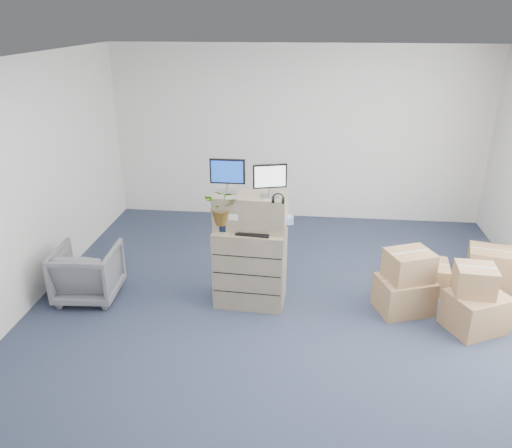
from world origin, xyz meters
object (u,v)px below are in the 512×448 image
object	(u,v)px
filing_cabinet_lower	(250,266)
monitor_right	(270,179)
monitor_left	(227,174)
potted_plant	(224,211)
water_bottle	(253,218)
office_chair	(87,270)
keyboard	(253,233)

from	to	relation	value
filing_cabinet_lower	monitor_right	size ratio (longest dim) A/B	2.58
monitor_left	potted_plant	size ratio (longest dim) A/B	0.77
monitor_left	monitor_right	world-z (taller)	monitor_left
water_bottle	office_chair	bearing A→B (deg)	-176.14
potted_plant	keyboard	bearing A→B (deg)	-10.52
monitor_right	water_bottle	xyz separation A→B (m)	(-0.19, 0.03, -0.49)
office_chair	monitor_left	bearing A→B (deg)	-177.39
monitor_left	water_bottle	bearing A→B (deg)	-9.28
monitor_left	monitor_right	xyz separation A→B (m)	(0.48, -0.08, -0.01)
office_chair	potted_plant	bearing A→B (deg)	177.83
keyboard	water_bottle	size ratio (longest dim) A/B	1.54
filing_cabinet_lower	office_chair	bearing A→B (deg)	-173.66
filing_cabinet_lower	monitor_left	distance (m)	1.13
monitor_left	water_bottle	size ratio (longest dim) A/B	1.59
filing_cabinet_lower	keyboard	size ratio (longest dim) A/B	2.48
filing_cabinet_lower	potted_plant	xyz separation A→B (m)	(-0.29, -0.07, 0.71)
potted_plant	filing_cabinet_lower	bearing A→B (deg)	12.63
keyboard	monitor_right	bearing A→B (deg)	43.96
monitor_right	water_bottle	world-z (taller)	monitor_right
water_bottle	office_chair	distance (m)	2.12
keyboard	office_chair	size ratio (longest dim) A/B	0.52
filing_cabinet_lower	monitor_left	world-z (taller)	monitor_left
monitor_left	water_bottle	xyz separation A→B (m)	(0.29, -0.05, -0.50)
filing_cabinet_lower	water_bottle	world-z (taller)	water_bottle
monitor_left	office_chair	world-z (taller)	monitor_left
filing_cabinet_lower	keyboard	bearing A→B (deg)	-65.51
monitor_right	water_bottle	size ratio (longest dim) A/B	1.48
monitor_right	keyboard	size ratio (longest dim) A/B	0.96
keyboard	water_bottle	distance (m)	0.19
monitor_left	potted_plant	world-z (taller)	monitor_left
keyboard	potted_plant	xyz separation A→B (m)	(-0.34, 0.06, 0.23)
potted_plant	monitor_left	bearing A→B (deg)	78.40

